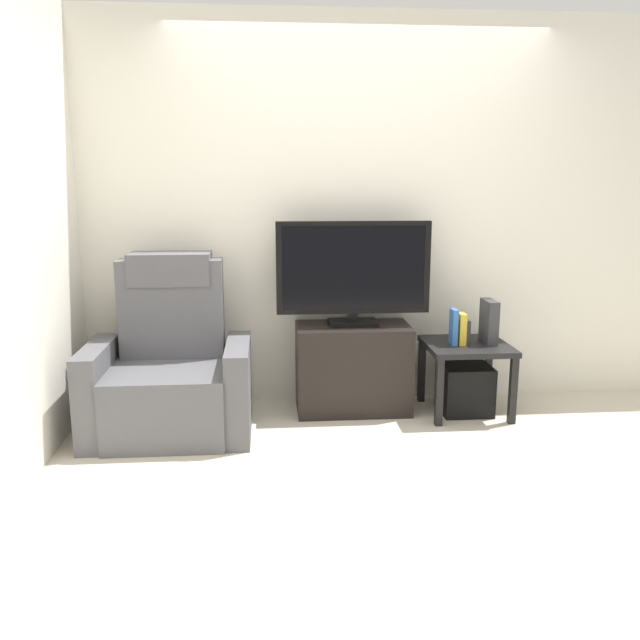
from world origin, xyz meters
TOP-DOWN VIEW (x-y plane):
  - ground_plane at (0.00, 0.00)m, footprint 6.40×6.40m
  - wall_back at (0.00, 1.13)m, footprint 6.40×0.06m
  - wall_side at (-1.88, 0.00)m, footprint 0.06×4.48m
  - tv_stand at (-0.06, 0.86)m, footprint 0.75×0.42m
  - television at (-0.06, 0.88)m, footprint 1.01×0.20m
  - recliner_armchair at (-1.23, 0.59)m, footprint 0.98×0.78m
  - side_table at (0.68, 0.75)m, footprint 0.54×0.54m
  - subwoofer_box at (0.68, 0.75)m, footprint 0.32×0.32m
  - book_leftmost at (0.58, 0.73)m, footprint 0.03×0.10m
  - book_middle at (0.63, 0.73)m, footprint 0.04×0.11m
  - book_rightmost at (0.66, 0.73)m, footprint 0.03×0.11m
  - game_console at (0.83, 0.76)m, footprint 0.07×0.20m

SIDE VIEW (x-z plane):
  - ground_plane at x=0.00m, z-range 0.00..0.00m
  - subwoofer_box at x=0.68m, z-range 0.00..0.32m
  - tv_stand at x=-0.06m, z-range 0.00..0.58m
  - recliner_armchair at x=-1.23m, z-range -0.17..0.91m
  - side_table at x=0.68m, z-range 0.16..0.63m
  - book_rightmost at x=0.66m, z-range 0.47..0.64m
  - book_middle at x=0.63m, z-range 0.47..0.68m
  - book_leftmost at x=0.58m, z-range 0.47..0.71m
  - game_console at x=0.83m, z-range 0.47..0.76m
  - television at x=-0.06m, z-range 0.60..1.29m
  - wall_back at x=0.00m, z-range 0.00..2.60m
  - wall_side at x=-1.88m, z-range 0.00..2.60m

